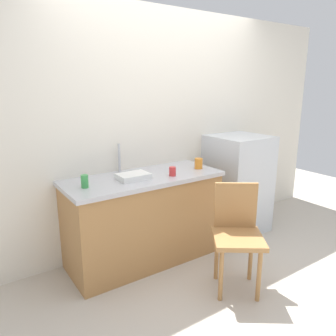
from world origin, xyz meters
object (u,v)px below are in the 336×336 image
at_px(chair, 237,232).
at_px(cup_green, 85,181).
at_px(cup_orange, 199,163).
at_px(refrigerator, 237,183).
at_px(dish_tray, 133,176).
at_px(cup_red, 172,171).

bearing_deg(chair, cup_green, 177.84).
relative_size(chair, cup_orange, 8.40).
relative_size(refrigerator, dish_tray, 4.04).
bearing_deg(chair, cup_red, 141.64).
bearing_deg(cup_green, cup_orange, -1.61).
relative_size(chair, cup_green, 8.14).
bearing_deg(cup_red, dish_tray, 162.65).
distance_m(dish_tray, cup_green, 0.46).
xyz_separation_m(chair, cup_green, (-1.00, 0.78, 0.42)).
bearing_deg(chair, cup_orange, 111.81).
xyz_separation_m(chair, dish_tray, (-0.55, 0.78, 0.39)).
xyz_separation_m(chair, cup_red, (-0.19, 0.67, 0.40)).
relative_size(refrigerator, cup_red, 13.44).
height_order(refrigerator, cup_green, refrigerator).
relative_size(dish_tray, cup_orange, 2.64).
relative_size(dish_tray, cup_green, 2.56).
distance_m(cup_red, cup_orange, 0.38).
xyz_separation_m(refrigerator, cup_red, (-1.04, -0.15, 0.34)).
bearing_deg(cup_orange, chair, -103.83).
bearing_deg(refrigerator, cup_orange, -173.07).
relative_size(refrigerator, chair, 1.27).
bearing_deg(chair, refrigerator, 79.95).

